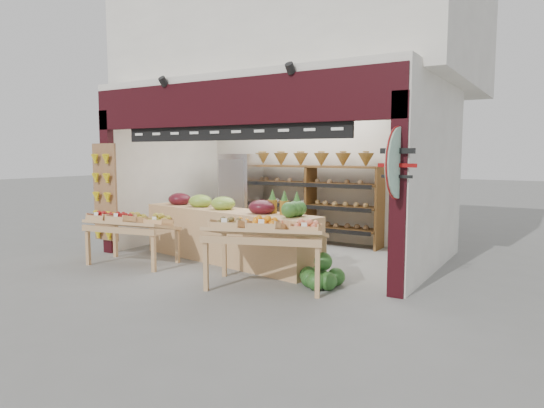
% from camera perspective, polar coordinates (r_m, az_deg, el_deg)
% --- Properties ---
extents(ground, '(60.00, 60.00, 0.00)m').
position_cam_1_polar(ground, '(8.71, -1.14, -6.40)').
color(ground, slate).
rests_on(ground, ground).
extents(shop_structure, '(6.36, 5.12, 5.40)m').
position_cam_1_polar(shop_structure, '(10.12, 3.97, 17.68)').
color(shop_structure, white).
rests_on(shop_structure, ground).
extents(banana_board, '(0.60, 0.15, 1.80)m').
position_cam_1_polar(banana_board, '(9.48, -19.18, 1.10)').
color(banana_board, olive).
rests_on(banana_board, ground).
extents(gift_sign, '(0.04, 0.93, 0.92)m').
position_cam_1_polar(gift_sign, '(6.30, 14.57, 4.71)').
color(gift_sign, '#B8E8C8').
rests_on(gift_sign, ground).
extents(back_shelving, '(3.05, 0.50, 1.88)m').
position_cam_1_polar(back_shelving, '(10.15, 4.57, 2.15)').
color(back_shelving, brown).
rests_on(back_shelving, ground).
extents(refrigerator, '(0.77, 0.77, 1.86)m').
position_cam_1_polar(refrigerator, '(10.63, -3.64, 0.90)').
color(refrigerator, silver).
rests_on(refrigerator, ground).
extents(cardboard_stack, '(1.08, 0.88, 0.71)m').
position_cam_1_polar(cardboard_stack, '(10.29, -7.64, -3.05)').
color(cardboard_stack, beige).
rests_on(cardboard_stack, ground).
extents(mid_counter, '(3.68, 1.32, 1.12)m').
position_cam_1_polar(mid_counter, '(8.42, -5.34, -3.44)').
color(mid_counter, tan).
rests_on(mid_counter, ground).
extents(display_table_left, '(1.54, 1.03, 0.93)m').
position_cam_1_polar(display_table_left, '(8.56, -16.52, -2.04)').
color(display_table_left, tan).
rests_on(display_table_left, ground).
extents(display_table_right, '(1.85, 1.40, 1.04)m').
position_cam_1_polar(display_table_right, '(6.80, -1.08, -2.97)').
color(display_table_right, tan).
rests_on(display_table_right, ground).
extents(watermelon_pile, '(0.63, 0.63, 0.49)m').
position_cam_1_polar(watermelon_pile, '(6.90, 5.66, -8.37)').
color(watermelon_pile, '#1A4C19').
rests_on(watermelon_pile, ground).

